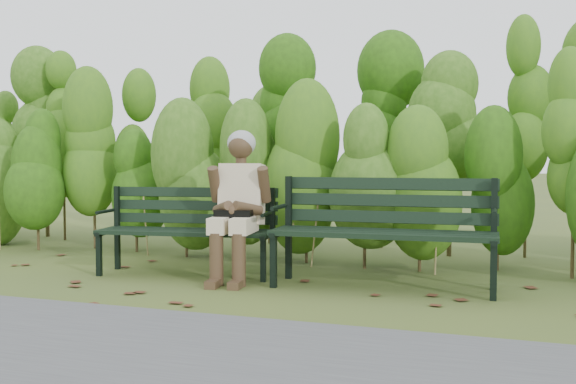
% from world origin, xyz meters
% --- Properties ---
extents(ground, '(80.00, 80.00, 0.00)m').
position_xyz_m(ground, '(0.00, 0.00, 0.00)').
color(ground, '#455528').
extents(footpath, '(60.00, 2.50, 0.01)m').
position_xyz_m(footpath, '(0.00, -2.20, 0.01)').
color(footpath, '#474749').
rests_on(footpath, ground).
extents(hedge_band, '(11.04, 1.67, 2.42)m').
position_xyz_m(hedge_band, '(0.00, 1.86, 1.26)').
color(hedge_band, '#47381E').
rests_on(hedge_band, ground).
extents(leaf_litter, '(5.99, 2.19, 0.01)m').
position_xyz_m(leaf_litter, '(-0.11, -0.23, 0.00)').
color(leaf_litter, '#572D1B').
rests_on(leaf_litter, ground).
extents(bench_left, '(1.59, 0.72, 0.77)m').
position_xyz_m(bench_left, '(-0.96, 0.45, 0.45)').
color(bench_left, black).
rests_on(bench_left, ground).
extents(bench_right, '(1.77, 0.65, 0.88)m').
position_xyz_m(bench_right, '(0.79, 0.44, 0.52)').
color(bench_right, black).
rests_on(bench_right, ground).
extents(seated_woman, '(0.55, 0.81, 1.27)m').
position_xyz_m(seated_woman, '(-0.45, 0.36, 0.70)').
color(seated_woman, beige).
rests_on(seated_woman, ground).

